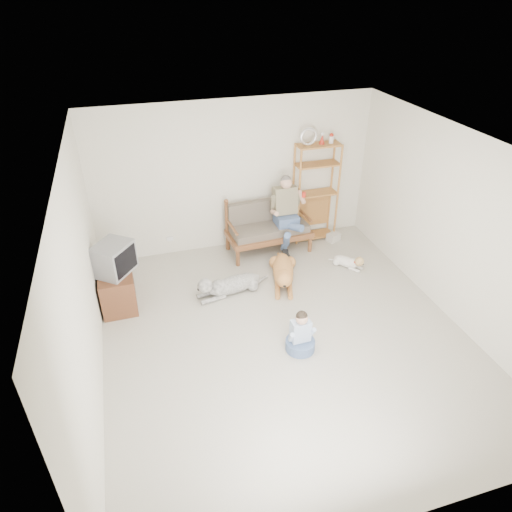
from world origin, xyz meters
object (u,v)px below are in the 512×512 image
object	(u,v)px
loveseat	(268,225)
golden_retriever	(283,272)
etagere	(315,192)
tv_stand	(117,287)

from	to	relation	value
loveseat	golden_retriever	world-z (taller)	loveseat
etagere	golden_retriever	distance (m)	1.81
loveseat	tv_stand	world-z (taller)	loveseat
loveseat	etagere	size ratio (longest dim) A/B	0.71
tv_stand	golden_retriever	size ratio (longest dim) A/B	0.67
etagere	golden_retriever	xyz separation A→B (m)	(-1.05, -1.26, -0.78)
etagere	tv_stand	distance (m)	3.91
loveseat	golden_retriever	xyz separation A→B (m)	(-0.08, -1.09, -0.31)
tv_stand	etagere	bearing A→B (deg)	15.59
loveseat	tv_stand	xyz separation A→B (m)	(-2.73, -0.92, -0.19)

